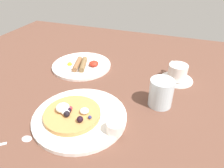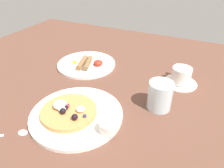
{
  "view_description": "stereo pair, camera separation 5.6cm",
  "coord_description": "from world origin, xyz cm",
  "px_view_note": "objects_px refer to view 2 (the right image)",
  "views": [
    {
      "loc": [
        25.41,
        -56.64,
        41.79
      ],
      "look_at": [
        5.49,
        -1.6,
        4.0
      ],
      "focal_mm": 32.95,
      "sensor_mm": 36.0,
      "label": 1
    },
    {
      "loc": [
        30.54,
        -54.5,
        41.79
      ],
      "look_at": [
        5.49,
        -1.6,
        4.0
      ],
      "focal_mm": 32.95,
      "sensor_mm": 36.0,
      "label": 2
    }
  ],
  "objects_px": {
    "pancake_plate": "(77,114)",
    "coffee_saucer": "(180,82)",
    "coffee_cup": "(181,75)",
    "breakfast_plate": "(86,64)",
    "syrup_ramekin": "(108,127)",
    "teaspoon": "(8,134)",
    "water_glass": "(160,96)"
  },
  "relations": [
    {
      "from": "pancake_plate",
      "to": "coffee_saucer",
      "type": "relative_size",
      "value": 2.22
    },
    {
      "from": "coffee_saucer",
      "to": "coffee_cup",
      "type": "xyz_separation_m",
      "value": [
        -0.0,
        0.0,
        0.03
      ]
    },
    {
      "from": "water_glass",
      "to": "coffee_cup",
      "type": "bearing_deg",
      "value": 78.3
    },
    {
      "from": "teaspoon",
      "to": "water_glass",
      "type": "distance_m",
      "value": 0.45
    },
    {
      "from": "teaspoon",
      "to": "water_glass",
      "type": "relative_size",
      "value": 1.45
    },
    {
      "from": "pancake_plate",
      "to": "water_glass",
      "type": "bearing_deg",
      "value": 34.87
    },
    {
      "from": "pancake_plate",
      "to": "water_glass",
      "type": "height_order",
      "value": "water_glass"
    },
    {
      "from": "breakfast_plate",
      "to": "coffee_saucer",
      "type": "xyz_separation_m",
      "value": [
        0.39,
        0.02,
        -0.0
      ]
    },
    {
      "from": "syrup_ramekin",
      "to": "coffee_saucer",
      "type": "relative_size",
      "value": 0.36
    },
    {
      "from": "pancake_plate",
      "to": "breakfast_plate",
      "type": "height_order",
      "value": "pancake_plate"
    },
    {
      "from": "coffee_saucer",
      "to": "coffee_cup",
      "type": "bearing_deg",
      "value": 120.92
    },
    {
      "from": "coffee_cup",
      "to": "teaspoon",
      "type": "xyz_separation_m",
      "value": [
        -0.37,
        -0.47,
        -0.03
      ]
    },
    {
      "from": "coffee_saucer",
      "to": "teaspoon",
      "type": "relative_size",
      "value": 0.95
    },
    {
      "from": "pancake_plate",
      "to": "coffee_saucer",
      "type": "xyz_separation_m",
      "value": [
        0.25,
        0.32,
        -0.0
      ]
    },
    {
      "from": "pancake_plate",
      "to": "syrup_ramekin",
      "type": "distance_m",
      "value": 0.12
    },
    {
      "from": "coffee_cup",
      "to": "breakfast_plate",
      "type": "bearing_deg",
      "value": -176.3
    },
    {
      "from": "teaspoon",
      "to": "water_glass",
      "type": "bearing_deg",
      "value": 40.76
    },
    {
      "from": "coffee_cup",
      "to": "syrup_ramekin",
      "type": "bearing_deg",
      "value": -110.22
    },
    {
      "from": "syrup_ramekin",
      "to": "coffee_cup",
      "type": "bearing_deg",
      "value": 69.78
    },
    {
      "from": "teaspoon",
      "to": "pancake_plate",
      "type": "bearing_deg",
      "value": 48.72
    },
    {
      "from": "coffee_saucer",
      "to": "water_glass",
      "type": "distance_m",
      "value": 0.18
    },
    {
      "from": "breakfast_plate",
      "to": "pancake_plate",
      "type": "bearing_deg",
      "value": -63.77
    },
    {
      "from": "breakfast_plate",
      "to": "coffee_cup",
      "type": "bearing_deg",
      "value": 3.7
    },
    {
      "from": "syrup_ramekin",
      "to": "coffee_saucer",
      "type": "distance_m",
      "value": 0.37
    },
    {
      "from": "syrup_ramekin",
      "to": "breakfast_plate",
      "type": "bearing_deg",
      "value": 129.16
    },
    {
      "from": "syrup_ramekin",
      "to": "breakfast_plate",
      "type": "relative_size",
      "value": 0.18
    },
    {
      "from": "coffee_saucer",
      "to": "coffee_cup",
      "type": "distance_m",
      "value": 0.03
    },
    {
      "from": "breakfast_plate",
      "to": "coffee_saucer",
      "type": "distance_m",
      "value": 0.4
    },
    {
      "from": "syrup_ramekin",
      "to": "breakfast_plate",
      "type": "xyz_separation_m",
      "value": [
        -0.26,
        0.32,
        -0.02
      ]
    },
    {
      "from": "pancake_plate",
      "to": "breakfast_plate",
      "type": "bearing_deg",
      "value": 116.23
    },
    {
      "from": "pancake_plate",
      "to": "water_glass",
      "type": "xyz_separation_m",
      "value": [
        0.21,
        0.15,
        0.04
      ]
    },
    {
      "from": "pancake_plate",
      "to": "breakfast_plate",
      "type": "distance_m",
      "value": 0.33
    }
  ]
}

